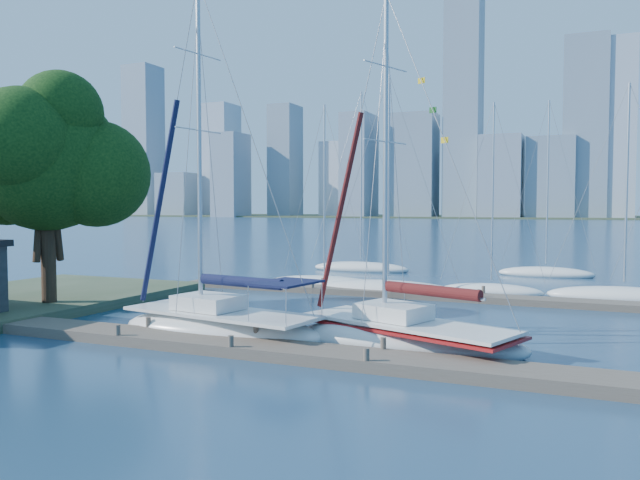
% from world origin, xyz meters
% --- Properties ---
extents(ground, '(700.00, 700.00, 0.00)m').
position_xyz_m(ground, '(0.00, 0.00, 0.00)').
color(ground, navy).
rests_on(ground, ground).
extents(near_dock, '(26.00, 2.00, 0.40)m').
position_xyz_m(near_dock, '(0.00, 0.00, 0.20)').
color(near_dock, brown).
rests_on(near_dock, ground).
extents(far_dock, '(30.00, 1.80, 0.36)m').
position_xyz_m(far_dock, '(2.00, 16.00, 0.18)').
color(far_dock, brown).
rests_on(far_dock, ground).
extents(far_shore, '(800.00, 100.00, 1.50)m').
position_xyz_m(far_shore, '(0.00, 320.00, 0.00)').
color(far_shore, '#38472D').
rests_on(far_shore, ground).
extents(tree, '(9.40, 8.55, 11.86)m').
position_xyz_m(tree, '(-13.47, 3.82, 7.83)').
color(tree, '#2F2114').
rests_on(tree, ground).
extents(sailboat_navy, '(9.46, 4.40, 15.09)m').
position_xyz_m(sailboat_navy, '(-2.24, 1.97, 1.14)').
color(sailboat_navy, silver).
rests_on(sailboat_navy, ground).
extents(sailboat_maroon, '(9.34, 5.76, 13.88)m').
position_xyz_m(sailboat_maroon, '(5.28, 2.88, 1.04)').
color(sailboat_maroon, silver).
rests_on(sailboat_maroon, ground).
extents(bg_boat_1, '(8.35, 5.32, 12.33)m').
position_xyz_m(bg_boat_1, '(-4.47, 18.22, 0.26)').
color(bg_boat_1, silver).
rests_on(bg_boat_1, ground).
extents(bg_boat_2, '(9.22, 3.97, 13.63)m').
position_xyz_m(bg_boat_2, '(0.30, 16.90, 0.28)').
color(bg_boat_2, silver).
rests_on(bg_boat_2, ground).
extents(bg_boat_3, '(6.26, 2.18, 11.90)m').
position_xyz_m(bg_boat_3, '(6.10, 19.35, 0.23)').
color(bg_boat_3, silver).
rests_on(bg_boat_3, ground).
extents(bg_boat_4, '(8.57, 4.08, 12.55)m').
position_xyz_m(bg_boat_4, '(13.39, 19.34, 0.27)').
color(bg_boat_4, silver).
rests_on(bg_boat_4, ground).
extents(bg_boat_6, '(8.55, 5.01, 15.13)m').
position_xyz_m(bg_boat_6, '(-5.83, 29.26, 0.28)').
color(bg_boat_6, silver).
rests_on(bg_boat_6, ground).
extents(bg_boat_7, '(7.36, 3.93, 13.72)m').
position_xyz_m(bg_boat_7, '(8.58, 31.07, 0.27)').
color(bg_boat_7, silver).
rests_on(bg_boat_7, ground).
extents(skyline, '(503.72, 51.31, 115.79)m').
position_xyz_m(skyline, '(19.62, 290.48, 35.16)').
color(skyline, '#7D8CA2').
rests_on(skyline, ground).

